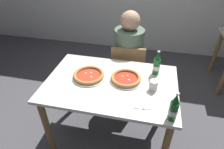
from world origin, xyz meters
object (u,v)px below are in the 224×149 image
(napkin_with_cutlery, at_px, (139,101))
(paper_cup, at_px, (153,85))
(diner_seated, at_px, (128,61))
(beer_bottle_center, at_px, (157,65))
(pizza_margherita_near, at_px, (126,78))
(pizza_marinara_far, at_px, (89,75))
(chair_behind_table, at_px, (127,71))
(beer_bottle_left, at_px, (174,108))
(dining_table_main, at_px, (111,91))

(napkin_with_cutlery, xyz_separation_m, paper_cup, (0.10, 0.17, 0.04))
(diner_seated, bearing_deg, beer_bottle_center, -53.05)
(pizza_margherita_near, distance_m, pizza_marinara_far, 0.35)
(chair_behind_table, relative_size, beer_bottle_left, 3.44)
(chair_behind_table, bearing_deg, beer_bottle_left, 109.95)
(chair_behind_table, bearing_deg, pizza_margherita_near, 89.97)
(pizza_marinara_far, height_order, napkin_with_cutlery, pizza_marinara_far)
(pizza_margherita_near, height_order, beer_bottle_center, beer_bottle_center)
(beer_bottle_left, bearing_deg, napkin_with_cutlery, 151.05)
(pizza_marinara_far, xyz_separation_m, beer_bottle_left, (0.75, -0.36, 0.08))
(beer_bottle_center, bearing_deg, pizza_marinara_far, -162.11)
(diner_seated, relative_size, pizza_marinara_far, 3.80)
(chair_behind_table, relative_size, paper_cup, 8.95)
(pizza_margherita_near, relative_size, pizza_marinara_far, 0.95)
(beer_bottle_center, bearing_deg, paper_cup, -92.80)
(beer_bottle_center, distance_m, paper_cup, 0.26)
(pizza_marinara_far, distance_m, beer_bottle_left, 0.83)
(diner_seated, bearing_deg, napkin_with_cutlery, -75.98)
(diner_seated, bearing_deg, chair_behind_table, -81.91)
(diner_seated, bearing_deg, pizza_margherita_near, -84.04)
(pizza_marinara_far, bearing_deg, beer_bottle_center, 17.89)
(dining_table_main, distance_m, chair_behind_table, 0.63)
(chair_behind_table, bearing_deg, dining_table_main, 77.29)
(dining_table_main, xyz_separation_m, napkin_with_cutlery, (0.28, -0.19, 0.12))
(beer_bottle_center, relative_size, paper_cup, 2.60)
(dining_table_main, relative_size, napkin_with_cutlery, 6.03)
(dining_table_main, bearing_deg, diner_seated, 84.22)
(paper_cup, bearing_deg, pizza_margherita_near, 162.04)
(diner_seated, distance_m, napkin_with_cutlery, 0.89)
(dining_table_main, relative_size, diner_seated, 0.99)
(pizza_marinara_far, xyz_separation_m, paper_cup, (0.60, -0.05, 0.03))
(beer_bottle_left, bearing_deg, beer_bottle_center, 103.50)
(chair_behind_table, xyz_separation_m, paper_cup, (0.31, -0.64, 0.32))
(pizza_marinara_far, distance_m, beer_bottle_center, 0.65)
(chair_behind_table, relative_size, pizza_margherita_near, 2.80)
(pizza_marinara_far, relative_size, beer_bottle_center, 1.29)
(chair_behind_table, xyz_separation_m, pizza_margherita_near, (0.06, -0.55, 0.29))
(diner_seated, distance_m, beer_bottle_left, 1.12)
(chair_behind_table, distance_m, diner_seated, 0.11)
(diner_seated, height_order, beer_bottle_center, diner_seated)
(dining_table_main, height_order, diner_seated, diner_seated)
(diner_seated, distance_m, paper_cup, 0.78)
(dining_table_main, bearing_deg, paper_cup, -3.76)
(pizza_margherita_near, bearing_deg, dining_table_main, -156.48)
(dining_table_main, bearing_deg, beer_bottle_left, -32.01)
(pizza_margherita_near, bearing_deg, paper_cup, -17.96)
(diner_seated, height_order, napkin_with_cutlery, diner_seated)
(pizza_margherita_near, relative_size, paper_cup, 3.19)
(chair_behind_table, xyz_separation_m, napkin_with_cutlery, (0.21, -0.80, 0.27))
(beer_bottle_left, height_order, paper_cup, beer_bottle_left)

